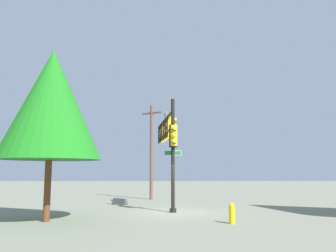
# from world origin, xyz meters

# --- Properties ---
(ground_plane) EXTENTS (120.00, 120.00, 0.00)m
(ground_plane) POSITION_xyz_m (0.00, 0.00, 0.00)
(ground_plane) COLOR gray
(signal_pole_assembly) EXTENTS (6.33, 1.42, 6.10)m
(signal_pole_assembly) POSITION_xyz_m (2.16, 0.27, 4.38)
(signal_pole_assembly) COLOR black
(signal_pole_assembly) RESTS_ON ground_plane
(utility_pole) EXTENTS (1.01, 1.62, 7.36)m
(utility_pole) POSITION_xyz_m (8.41, 1.56, 3.85)
(utility_pole) COLOR brown
(utility_pole) RESTS_ON ground_plane
(fire_hydrant) EXTENTS (0.33, 0.24, 0.83)m
(fire_hydrant) POSITION_xyz_m (-3.94, -2.38, 0.41)
(fire_hydrant) COLOR yellow
(fire_hydrant) RESTS_ON ground_plane
(tree_mid) EXTENTS (4.51, 4.51, 7.66)m
(tree_mid) POSITION_xyz_m (-3.40, 5.51, 5.15)
(tree_mid) COLOR brown
(tree_mid) RESTS_ON ground_plane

